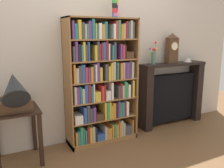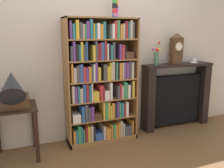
{
  "view_description": "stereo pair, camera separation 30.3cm",
  "coord_description": "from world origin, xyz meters",
  "px_view_note": "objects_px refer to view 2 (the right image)",
  "views": [
    {
      "loc": [
        -1.29,
        -2.7,
        1.46
      ],
      "look_at": [
        0.15,
        0.11,
        0.78
      ],
      "focal_mm": 38.48,
      "sensor_mm": 36.0,
      "label": 1
    },
    {
      "loc": [
        -1.02,
        -2.83,
        1.46
      ],
      "look_at": [
        0.15,
        0.11,
        0.78
      ],
      "focal_mm": 38.48,
      "sensor_mm": 36.0,
      "label": 2
    }
  ],
  "objects_px": {
    "gramophone": "(12,90)",
    "bookshelf": "(101,83)",
    "fireplace_mantel": "(176,96)",
    "mantel_clock": "(176,49)",
    "side_table_left": "(15,120)",
    "teacup_with_saucer": "(194,61)",
    "flower_vase": "(157,56)",
    "cup_stack": "(115,5)"
  },
  "relations": [
    {
      "from": "side_table_left",
      "to": "flower_vase",
      "type": "bearing_deg",
      "value": 3.61
    },
    {
      "from": "cup_stack",
      "to": "gramophone",
      "type": "distance_m",
      "value": 1.62
    },
    {
      "from": "side_table_left",
      "to": "cup_stack",
      "type": "bearing_deg",
      "value": 3.6
    },
    {
      "from": "bookshelf",
      "to": "teacup_with_saucer",
      "type": "bearing_deg",
      "value": 1.91
    },
    {
      "from": "cup_stack",
      "to": "fireplace_mantel",
      "type": "bearing_deg",
      "value": 3.36
    },
    {
      "from": "mantel_clock",
      "to": "bookshelf",
      "type": "bearing_deg",
      "value": -177.65
    },
    {
      "from": "mantel_clock",
      "to": "teacup_with_saucer",
      "type": "relative_size",
      "value": 3.49
    },
    {
      "from": "flower_vase",
      "to": "teacup_with_saucer",
      "type": "height_order",
      "value": "flower_vase"
    },
    {
      "from": "cup_stack",
      "to": "side_table_left",
      "type": "relative_size",
      "value": 0.51
    },
    {
      "from": "gramophone",
      "to": "flower_vase",
      "type": "height_order",
      "value": "flower_vase"
    },
    {
      "from": "bookshelf",
      "to": "fireplace_mantel",
      "type": "xyz_separation_m",
      "value": [
        1.26,
        0.07,
        -0.31
      ]
    },
    {
      "from": "gramophone",
      "to": "bookshelf",
      "type": "bearing_deg",
      "value": 8.39
    },
    {
      "from": "bookshelf",
      "to": "mantel_clock",
      "type": "distance_m",
      "value": 1.28
    },
    {
      "from": "side_table_left",
      "to": "mantel_clock",
      "type": "distance_m",
      "value": 2.41
    },
    {
      "from": "mantel_clock",
      "to": "flower_vase",
      "type": "xyz_separation_m",
      "value": [
        -0.34,
        0.0,
        -0.1
      ]
    },
    {
      "from": "bookshelf",
      "to": "fireplace_mantel",
      "type": "distance_m",
      "value": 1.3
    },
    {
      "from": "side_table_left",
      "to": "gramophone",
      "type": "distance_m",
      "value": 0.38
    },
    {
      "from": "bookshelf",
      "to": "side_table_left",
      "type": "xyz_separation_m",
      "value": [
        -1.08,
        -0.07,
        -0.33
      ]
    },
    {
      "from": "side_table_left",
      "to": "flower_vase",
      "type": "distance_m",
      "value": 2.07
    },
    {
      "from": "cup_stack",
      "to": "side_table_left",
      "type": "bearing_deg",
      "value": -176.4
    },
    {
      "from": "bookshelf",
      "to": "fireplace_mantel",
      "type": "height_order",
      "value": "bookshelf"
    },
    {
      "from": "teacup_with_saucer",
      "to": "mantel_clock",
      "type": "bearing_deg",
      "value": -179.66
    },
    {
      "from": "fireplace_mantel",
      "to": "side_table_left",
      "type": "bearing_deg",
      "value": -176.51
    },
    {
      "from": "bookshelf",
      "to": "cup_stack",
      "type": "bearing_deg",
      "value": 2.74
    },
    {
      "from": "flower_vase",
      "to": "teacup_with_saucer",
      "type": "xyz_separation_m",
      "value": [
        0.67,
        -0.0,
        -0.1
      ]
    },
    {
      "from": "gramophone",
      "to": "flower_vase",
      "type": "bearing_deg",
      "value": 6.18
    },
    {
      "from": "bookshelf",
      "to": "teacup_with_saucer",
      "type": "relative_size",
      "value": 12.67
    },
    {
      "from": "bookshelf",
      "to": "mantel_clock",
      "type": "relative_size",
      "value": 3.63
    },
    {
      "from": "bookshelf",
      "to": "gramophone",
      "type": "bearing_deg",
      "value": -171.61
    },
    {
      "from": "fireplace_mantel",
      "to": "teacup_with_saucer",
      "type": "xyz_separation_m",
      "value": [
        0.29,
        -0.02,
        0.53
      ]
    },
    {
      "from": "mantel_clock",
      "to": "side_table_left",
      "type": "bearing_deg",
      "value": -176.99
    },
    {
      "from": "bookshelf",
      "to": "gramophone",
      "type": "height_order",
      "value": "bookshelf"
    },
    {
      "from": "gramophone",
      "to": "teacup_with_saucer",
      "type": "bearing_deg",
      "value": 4.58
    },
    {
      "from": "teacup_with_saucer",
      "to": "flower_vase",
      "type": "bearing_deg",
      "value": 179.92
    },
    {
      "from": "fireplace_mantel",
      "to": "mantel_clock",
      "type": "distance_m",
      "value": 0.74
    },
    {
      "from": "gramophone",
      "to": "flower_vase",
      "type": "relative_size",
      "value": 1.6
    },
    {
      "from": "gramophone",
      "to": "teacup_with_saucer",
      "type": "distance_m",
      "value": 2.64
    },
    {
      "from": "side_table_left",
      "to": "fireplace_mantel",
      "type": "relative_size",
      "value": 0.56
    },
    {
      "from": "cup_stack",
      "to": "teacup_with_saucer",
      "type": "distance_m",
      "value": 1.55
    },
    {
      "from": "teacup_with_saucer",
      "to": "fireplace_mantel",
      "type": "bearing_deg",
      "value": 175.98
    },
    {
      "from": "gramophone",
      "to": "fireplace_mantel",
      "type": "bearing_deg",
      "value": 5.63
    },
    {
      "from": "bookshelf",
      "to": "cup_stack",
      "type": "relative_size",
      "value": 5.07
    }
  ]
}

